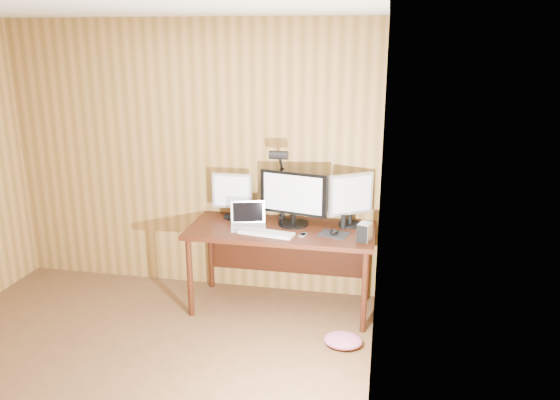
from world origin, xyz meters
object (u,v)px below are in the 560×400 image
(phone, at_px, (303,235))
(speaker, at_px, (343,222))
(monitor_center, at_px, (293,197))
(keyboard, at_px, (266,233))
(monitor_right, at_px, (351,198))
(desk_lamp, at_px, (280,174))
(hard_drive, at_px, (364,232))
(desk, at_px, (283,239))
(laptop, at_px, (248,221))
(mouse, at_px, (334,232))
(monitor_left, at_px, (232,194))

(phone, height_order, speaker, speaker)
(monitor_center, xyz_separation_m, keyboard, (-0.18, -0.29, -0.24))
(monitor_right, distance_m, desk_lamp, 0.64)
(speaker, bearing_deg, hard_drive, -54.03)
(desk, xyz_separation_m, laptop, (-0.29, -0.08, 0.17))
(keyboard, bearing_deg, speaker, 32.76)
(monitor_right, relative_size, phone, 4.45)
(monitor_right, xyz_separation_m, phone, (-0.36, -0.33, -0.24))
(laptop, height_order, mouse, laptop)
(desk, relative_size, monitor_left, 3.88)
(monitor_left, height_order, phone, monitor_left)
(monitor_center, distance_m, phone, 0.38)
(speaker, bearing_deg, desk_lamp, 171.61)
(laptop, distance_m, desk_lamp, 0.49)
(monitor_center, bearing_deg, desk, -137.10)
(monitor_right, xyz_separation_m, speaker, (-0.05, -0.09, -0.19))
(keyboard, relative_size, speaker, 4.21)
(desk, relative_size, desk_lamp, 2.29)
(desk, bearing_deg, keyboard, -111.98)
(keyboard, bearing_deg, desk, 77.56)
(desk, xyz_separation_m, keyboard, (-0.10, -0.24, 0.13))
(monitor_left, bearing_deg, monitor_center, -7.49)
(monitor_center, xyz_separation_m, monitor_right, (0.49, 0.07, 0.00))
(monitor_center, height_order, mouse, monitor_center)
(monitor_center, height_order, monitor_right, monitor_center)
(monitor_right, distance_m, mouse, 0.36)
(keyboard, height_order, speaker, speaker)
(monitor_center, height_order, hard_drive, monitor_center)
(keyboard, relative_size, mouse, 4.40)
(keyboard, xyz_separation_m, phone, (0.31, 0.03, -0.01))
(monitor_left, height_order, speaker, monitor_left)
(mouse, bearing_deg, monitor_right, 80.00)
(desk, bearing_deg, laptop, -165.20)
(monitor_left, distance_m, speaker, 1.03)
(desk, bearing_deg, hard_drive, -18.02)
(monitor_left, distance_m, laptop, 0.33)
(monitor_center, distance_m, desk_lamp, 0.23)
(phone, bearing_deg, monitor_right, 54.52)
(desk_lamp, bearing_deg, mouse, -15.12)
(monitor_left, xyz_separation_m, speaker, (1.01, -0.10, -0.16))
(keyboard, height_order, hard_drive, hard_drive)
(monitor_center, distance_m, monitor_left, 0.58)
(monitor_right, bearing_deg, phone, -171.25)
(phone, bearing_deg, speaker, 49.70)
(desk, xyz_separation_m, desk_lamp, (-0.04, 0.11, 0.55))
(desk, distance_m, keyboard, 0.29)
(desk_lamp, bearing_deg, phone, -40.82)
(hard_drive, bearing_deg, laptop, -172.06)
(monitor_right, bearing_deg, keyboard, 174.72)
(monitor_right, bearing_deg, speaker, -152.57)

